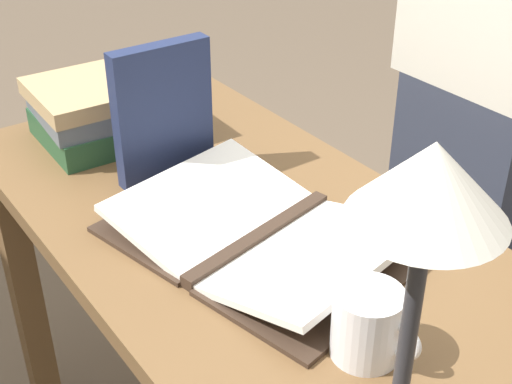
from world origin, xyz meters
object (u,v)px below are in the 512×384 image
object	(u,v)px
book_standing_upright	(163,113)
coffee_mug	(368,324)
reading_lamp	(423,235)
open_book	(260,234)
book_stack_tall	(106,108)
person_reader	(490,65)

from	to	relation	value
book_standing_upright	coffee_mug	xyz separation A→B (m)	(-0.55, 0.02, -0.08)
reading_lamp	book_standing_upright	bearing A→B (deg)	-9.08
open_book	coffee_mug	xyz separation A→B (m)	(-0.28, 0.03, 0.03)
open_book	book_stack_tall	bearing A→B (deg)	-8.94
book_standing_upright	person_reader	world-z (taller)	person_reader
open_book	person_reader	distance (m)	0.66
book_standing_upright	open_book	bearing A→B (deg)	-177.28
book_standing_upright	reading_lamp	distance (m)	0.72
book_standing_upright	person_reader	distance (m)	0.68
book_standing_upright	reading_lamp	xyz separation A→B (m)	(-0.69, 0.11, 0.17)
book_standing_upright	person_reader	size ratio (longest dim) A/B	0.14
book_stack_tall	reading_lamp	xyz separation A→B (m)	(-0.90, 0.09, 0.24)
coffee_mug	person_reader	size ratio (longest dim) A/B	0.07
coffee_mug	open_book	bearing A→B (deg)	-6.69
book_stack_tall	book_standing_upright	xyz separation A→B (m)	(-0.21, -0.02, 0.06)
reading_lamp	person_reader	size ratio (longest dim) A/B	0.22
book_stack_tall	coffee_mug	distance (m)	0.76
book_stack_tall	person_reader	world-z (taller)	person_reader
person_reader	book_stack_tall	bearing A→B (deg)	-120.39
open_book	book_standing_upright	size ratio (longest dim) A/B	2.07
open_book	book_stack_tall	xyz separation A→B (m)	(0.48, 0.03, 0.04)
book_standing_upright	reading_lamp	size ratio (longest dim) A/B	0.64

